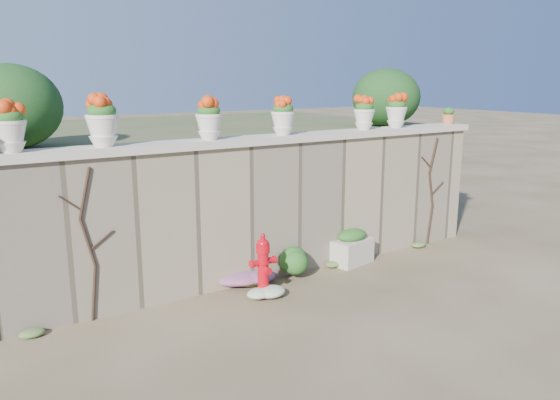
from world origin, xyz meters
TOP-DOWN VIEW (x-y plane):
  - ground at (0.00, 0.00)m, footprint 80.00×80.00m
  - stone_wall at (0.00, 1.80)m, footprint 8.00×0.40m
  - wall_cap at (0.00, 1.80)m, footprint 8.10×0.52m
  - raised_fill at (0.00, 5.00)m, footprint 9.00×6.00m
  - back_shrub_left at (-3.20, 3.00)m, footprint 1.30×1.30m
  - back_shrub_right at (3.40, 3.00)m, footprint 1.30×1.30m
  - vine_left at (-2.67, 1.58)m, footprint 0.60×0.04m
  - vine_right at (3.23, 1.58)m, footprint 0.60×0.04m
  - fire_hydrant at (-0.54, 1.10)m, footprint 0.37×0.27m
  - planter_box at (1.36, 1.50)m, footprint 0.75×0.53m
  - green_shrub at (0.29, 1.38)m, footprint 0.64×0.58m
  - magenta_clump at (-0.47, 1.55)m, footprint 0.96×0.64m
  - white_flowers at (-0.55, 1.01)m, footprint 0.53×0.42m
  - urn_pot_0 at (-3.37, 1.80)m, footprint 0.37×0.37m
  - urn_pot_1 at (-2.36, 1.80)m, footprint 0.40×0.40m
  - urn_pot_2 at (-0.95, 1.80)m, footprint 0.35×0.35m
  - urn_pot_3 at (0.24, 1.80)m, footprint 0.35×0.35m
  - urn_pot_4 at (1.79, 1.80)m, footprint 0.34×0.34m
  - urn_pot_5 at (2.50, 1.80)m, footprint 0.35×0.35m
  - terracotta_pot at (3.80, 1.80)m, footprint 0.24×0.24m

SIDE VIEW (x-z plane):
  - ground at x=0.00m, z-range 0.00..0.00m
  - white_flowers at x=-0.55m, z-range 0.00..0.19m
  - magenta_clump at x=-0.47m, z-range 0.00..0.25m
  - planter_box at x=1.36m, z-range -0.02..0.55m
  - green_shrub at x=0.29m, z-range 0.00..0.61m
  - fire_hydrant at x=-0.54m, z-range 0.00..0.89m
  - vine_left at x=-2.67m, z-range 0.04..1.94m
  - vine_right at x=3.23m, z-range 0.04..1.94m
  - stone_wall at x=0.00m, z-range 0.00..2.00m
  - raised_fill at x=0.00m, z-range 0.00..2.00m
  - wall_cap at x=0.00m, z-range 2.00..2.10m
  - terracotta_pot at x=3.80m, z-range 2.09..2.38m
  - urn_pot_4 at x=1.79m, z-range 2.10..2.62m
  - urn_pot_3 at x=0.24m, z-range 2.10..2.64m
  - urn_pot_5 at x=2.50m, z-range 2.10..2.65m
  - urn_pot_2 at x=-0.95m, z-range 2.10..2.65m
  - urn_pot_0 at x=-3.37m, z-range 2.10..2.67m
  - urn_pot_1 at x=-2.36m, z-range 2.10..2.72m
  - back_shrub_left at x=-3.20m, z-range 2.00..3.10m
  - back_shrub_right at x=3.40m, z-range 2.00..3.10m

